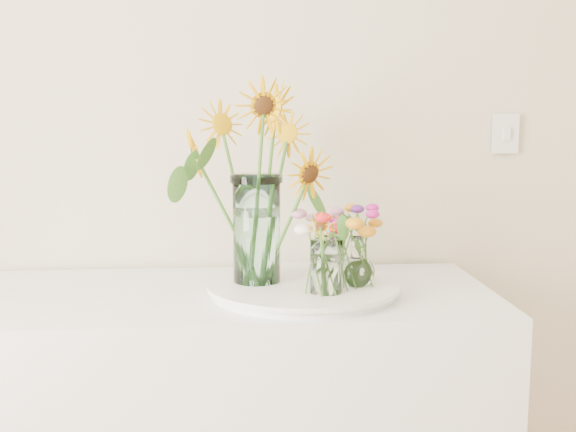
% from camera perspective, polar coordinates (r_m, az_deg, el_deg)
% --- Properties ---
extents(tray, '(0.48, 0.48, 0.02)m').
position_cam_1_polar(tray, '(1.88, 1.22, -5.81)').
color(tray, white).
rests_on(tray, counter).
extents(mason_jar, '(0.12, 0.12, 0.29)m').
position_cam_1_polar(mason_jar, '(1.86, -2.50, -1.05)').
color(mason_jar, '#BAF7E6').
rests_on(mason_jar, tray).
extents(sunflower_bouquet, '(0.72, 0.72, 0.53)m').
position_cam_1_polar(sunflower_bouquet, '(1.84, -2.52, 2.70)').
color(sunflower_bouquet, '#DB9E04').
rests_on(sunflower_bouquet, tray).
extents(small_vase_a, '(0.10, 0.10, 0.14)m').
position_cam_1_polar(small_vase_a, '(1.76, 3.03, -4.07)').
color(small_vase_a, white).
rests_on(small_vase_a, tray).
extents(wildflower_posy_a, '(0.21, 0.21, 0.23)m').
position_cam_1_polar(wildflower_posy_a, '(1.75, 3.04, -2.64)').
color(wildflower_posy_a, orange).
rests_on(wildflower_posy_a, tray).
extents(small_vase_b, '(0.12, 0.12, 0.13)m').
position_cam_1_polar(small_vase_b, '(1.84, 5.48, -3.61)').
color(small_vase_b, white).
rests_on(small_vase_b, tray).
extents(wildflower_posy_b, '(0.22, 0.22, 0.22)m').
position_cam_1_polar(wildflower_posy_b, '(1.83, 5.50, -2.24)').
color(wildflower_posy_b, orange).
rests_on(wildflower_posy_b, tray).
extents(small_vase_c, '(0.08, 0.08, 0.11)m').
position_cam_1_polar(small_vase_c, '(1.96, 3.51, -3.13)').
color(small_vase_c, white).
rests_on(small_vase_c, tray).
extents(wildflower_posy_c, '(0.18, 0.18, 0.20)m').
position_cam_1_polar(wildflower_posy_c, '(1.95, 3.52, -1.84)').
color(wildflower_posy_c, orange).
rests_on(wildflower_posy_c, tray).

